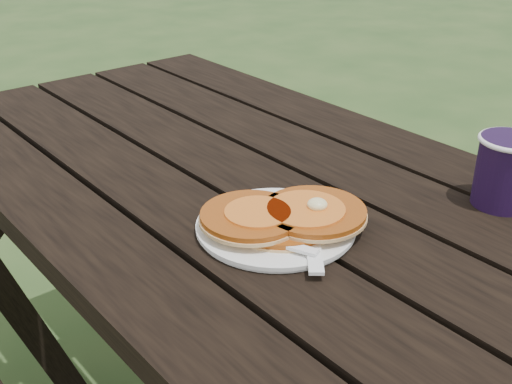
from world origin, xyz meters
TOP-DOWN VIEW (x-y plane):
  - plate at (-0.09, 0.00)m, footprint 0.30×0.30m
  - pancake_stack at (-0.08, -0.01)m, footprint 0.22×0.19m
  - knife at (-0.08, -0.06)m, footprint 0.13×0.15m
  - fork at (-0.13, -0.05)m, footprint 0.09×0.16m
  - coffee_cup at (0.24, -0.16)m, footprint 0.10×0.10m

SIDE VIEW (x-z plane):
  - plate at x=-0.09m, z-range 0.75..0.76m
  - knife at x=-0.08m, z-range 0.76..0.76m
  - fork at x=-0.13m, z-range 0.77..0.77m
  - pancake_stack at x=-0.08m, z-range 0.76..0.79m
  - coffee_cup at x=0.24m, z-range 0.76..0.87m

